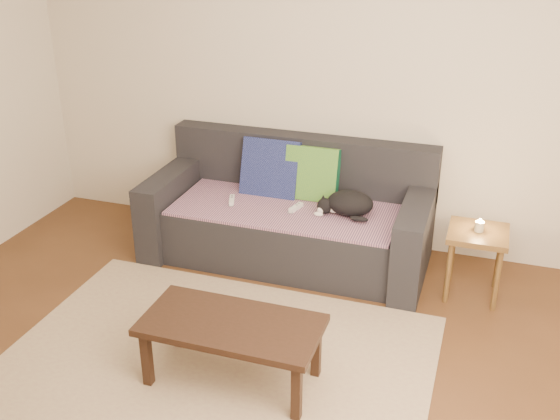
{
  "coord_description": "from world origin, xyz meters",
  "views": [
    {
      "loc": [
        1.36,
        -2.71,
        2.44
      ],
      "look_at": [
        0.05,
        1.2,
        0.55
      ],
      "focal_mm": 42.0,
      "sensor_mm": 36.0,
      "label": 1
    }
  ],
  "objects": [
    {
      "name": "side_table",
      "position": [
        1.38,
        1.42,
        0.4
      ],
      "size": [
        0.39,
        0.39,
        0.49
      ],
      "color": "brown",
      "rests_on": "ground"
    },
    {
      "name": "wii_remote_a",
      "position": [
        -0.42,
        1.45,
        0.46
      ],
      "size": [
        0.08,
        0.15,
        0.03
      ],
      "primitive_type": "cube",
      "rotation": [
        0.0,
        0.0,
        1.9
      ],
      "color": "white",
      "rests_on": "throw_blanket"
    },
    {
      "name": "candle",
      "position": [
        1.38,
        1.42,
        0.53
      ],
      "size": [
        0.06,
        0.06,
        0.09
      ],
      "color": "beige",
      "rests_on": "side_table"
    },
    {
      "name": "cushion_navy",
      "position": [
        -0.2,
        1.74,
        0.63
      ],
      "size": [
        0.45,
        0.25,
        0.46
      ],
      "primitive_type": "cube",
      "rotation": [
        -0.31,
        0.0,
        0.0
      ],
      "color": "#0F1744",
      "rests_on": "throw_blanket"
    },
    {
      "name": "cushion_green",
      "position": [
        0.12,
        1.74,
        0.63
      ],
      "size": [
        0.41,
        0.19,
        0.42
      ],
      "primitive_type": "cube",
      "rotation": [
        -0.24,
        0.0,
        0.0
      ],
      "color": "#0D5436",
      "rests_on": "throw_blanket"
    },
    {
      "name": "sofa",
      "position": [
        0.0,
        1.57,
        0.31
      ],
      "size": [
        2.1,
        0.94,
        0.87
      ],
      "color": "#232328",
      "rests_on": "ground"
    },
    {
      "name": "wii_remote_b",
      "position": [
        0.08,
        1.48,
        0.46
      ],
      "size": [
        0.07,
        0.15,
        0.03
      ],
      "primitive_type": "cube",
      "rotation": [
        0.0,
        0.0,
        1.31
      ],
      "color": "white",
      "rests_on": "throw_blanket"
    },
    {
      "name": "ground",
      "position": [
        0.0,
        0.0,
        0.0
      ],
      "size": [
        4.5,
        4.5,
        0.0
      ],
      "primitive_type": "plane",
      "color": "brown",
      "rests_on": "ground"
    },
    {
      "name": "cat",
      "position": [
        0.46,
        1.51,
        0.52
      ],
      "size": [
        0.45,
        0.35,
        0.18
      ],
      "rotation": [
        0.0,
        0.0,
        -0.35
      ],
      "color": "black",
      "rests_on": "throw_blanket"
    },
    {
      "name": "rug",
      "position": [
        0.0,
        0.15,
        0.01
      ],
      "size": [
        2.5,
        1.8,
        0.01
      ],
      "primitive_type": "cube",
      "color": "tan",
      "rests_on": "ground"
    },
    {
      "name": "back_wall",
      "position": [
        0.0,
        2.0,
        1.3
      ],
      "size": [
        4.5,
        0.04,
        2.6
      ],
      "primitive_type": "cube",
      "color": "beige",
      "rests_on": "ground"
    },
    {
      "name": "coffee_table",
      "position": [
        0.16,
        0.04,
        0.35
      ],
      "size": [
        0.99,
        0.49,
        0.4
      ],
      "color": "black",
      "rests_on": "rug"
    },
    {
      "name": "throw_blanket",
      "position": [
        0.0,
        1.48,
        0.43
      ],
      "size": [
        1.66,
        0.74,
        0.02
      ],
      "primitive_type": "cube",
      "color": "#402B52",
      "rests_on": "sofa"
    }
  ]
}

